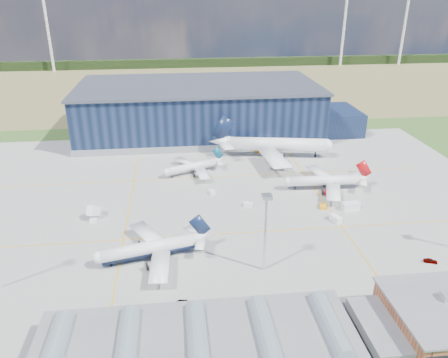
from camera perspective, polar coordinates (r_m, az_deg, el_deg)
ground at (r=147.50m, az=-0.95°, el=-5.24°), size 600.00×600.00×0.00m
apron at (r=156.26m, az=-1.31°, el=-3.45°), size 220.00×160.00×0.08m
farmland at (r=355.75m, az=-4.56°, el=12.21°), size 600.00×220.00×0.01m
treeline at (r=433.72m, az=-5.04°, el=14.85°), size 600.00×8.00×8.00m
hangar at (r=231.50m, az=-2.63°, el=8.82°), size 145.00×62.00×26.10m
glass_concourse at (r=96.64m, az=-1.24°, el=-20.97°), size 78.00×23.00×8.60m
light_mast_center at (r=115.46m, az=5.47°, el=-5.46°), size 2.60×2.60×23.00m
airliner_navy at (r=126.23m, az=-9.84°, el=-8.10°), size 41.69×41.13×11.34m
airliner_red at (r=170.36m, az=12.94°, el=0.42°), size 36.24×35.52×11.32m
airliner_widebody at (r=198.85m, az=6.96°, el=5.38°), size 65.24×64.25×18.36m
airliner_regional at (r=181.23m, az=-4.26°, el=2.10°), size 37.56×37.24×9.35m
gse_tug_b at (r=157.90m, az=12.81°, el=-3.51°), size 2.72×3.57×1.40m
gse_van_a at (r=159.10m, az=16.23°, el=-3.42°), size 6.38×3.21×2.69m
gse_cart_a at (r=164.41m, az=-1.58°, el=-1.75°), size 2.49×3.32×1.31m
gse_van_b at (r=150.29m, az=14.37°, el=-5.02°), size 3.39×4.88×2.04m
gse_tug_c at (r=206.55m, az=4.32°, el=3.69°), size 2.67×3.35×1.28m
gse_cart_b at (r=155.50m, az=3.17°, el=-3.36°), size 3.62×2.91×1.37m
gse_van_c at (r=112.58m, az=10.98°, el=-15.50°), size 5.22×3.03×2.37m
airstair at (r=153.60m, az=-16.62°, el=-4.33°), size 4.04×5.87×3.49m
car_a at (r=138.56m, az=25.36°, el=-9.62°), size 4.06×2.77×1.28m
car_b at (r=111.98m, az=-5.55°, el=-15.78°), size 3.52×1.91×1.10m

